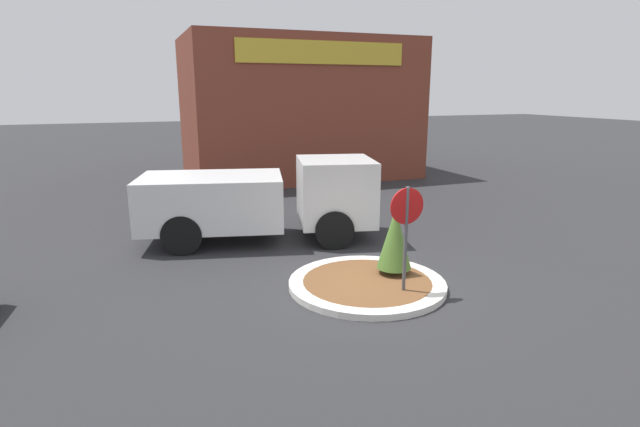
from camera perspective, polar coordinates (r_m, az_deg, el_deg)
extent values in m
plane|color=#2D2D30|center=(10.47, 5.37, -8.33)|extent=(120.00, 120.00, 0.00)
cylinder|color=silver|center=(10.45, 5.38, -8.00)|extent=(3.24, 3.24, 0.13)
cylinder|color=brown|center=(10.45, 5.38, -7.99)|extent=(2.65, 2.65, 0.13)
cylinder|color=#4C4C51|center=(9.74, 9.73, -3.34)|extent=(0.07, 0.07, 2.20)
cylinder|color=#B71414|center=(9.55, 9.91, 0.84)|extent=(0.70, 0.03, 0.70)
cylinder|color=brown|center=(10.88, 8.41, -6.43)|extent=(0.08, 0.08, 0.13)
cone|color=#4C752D|center=(10.65, 8.54, -2.77)|extent=(0.73, 0.73, 1.32)
cube|color=silver|center=(13.52, 1.79, 2.63)|extent=(2.42, 2.56, 1.72)
cube|color=silver|center=(13.46, -12.26, 1.42)|extent=(4.11, 3.09, 1.33)
cube|color=black|center=(13.59, 4.66, 3.93)|extent=(0.51, 1.87, 0.60)
cylinder|color=black|center=(14.68, 0.43, 0.30)|extent=(1.03, 0.49, 1.00)
cylinder|color=black|center=(12.69, 1.66, -1.89)|extent=(1.03, 0.49, 1.00)
cylinder|color=black|center=(14.68, -14.41, -0.14)|extent=(1.03, 0.49, 1.00)
cylinder|color=black|center=(12.69, -15.54, -2.40)|extent=(1.03, 0.49, 1.00)
cube|color=brown|center=(23.72, -2.40, 11.87)|extent=(10.19, 6.00, 6.23)
cube|color=gold|center=(20.92, 0.37, 17.93)|extent=(7.14, 0.08, 0.90)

